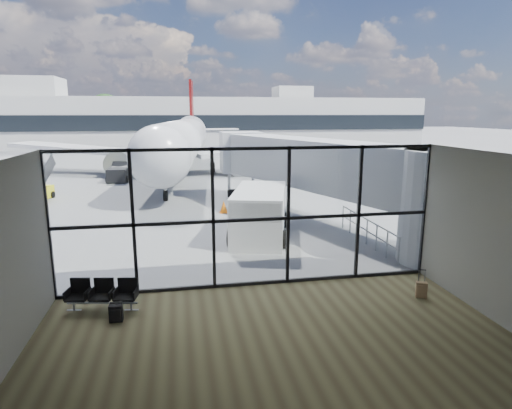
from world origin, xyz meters
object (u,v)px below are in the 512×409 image
object	(u,v)px
belt_loader	(119,173)
backpack	(116,313)
service_van	(260,213)
mobile_stairs	(33,192)
suitcase	(421,290)
seating_row	(103,293)
airliner	(182,140)

from	to	relation	value
belt_loader	backpack	bearing A→B (deg)	-81.85
service_van	belt_loader	bearing A→B (deg)	129.86
mobile_stairs	suitcase	bearing A→B (deg)	-37.81
backpack	suitcase	xyz separation A→B (m)	(8.91, -0.09, 0.01)
suitcase	belt_loader	xyz separation A→B (m)	(-11.93, 25.59, 0.39)
backpack	belt_loader	distance (m)	25.69
seating_row	mobile_stairs	distance (m)	18.41
airliner	mobile_stairs	distance (m)	16.16
seating_row	backpack	xyz separation A→B (m)	(0.45, -0.87, -0.24)
suitcase	service_van	size ratio (longest dim) A/B	0.16
backpack	service_van	xyz separation A→B (m)	(5.30, 7.17, 0.86)
airliner	belt_loader	bearing A→B (deg)	-130.78
belt_loader	mobile_stairs	bearing A→B (deg)	-118.48
backpack	mobile_stairs	xyz separation A→B (m)	(-7.38, 17.93, 0.29)
suitcase	mobile_stairs	xyz separation A→B (m)	(-16.28, 18.02, 0.28)
airliner	suitcase	bearing A→B (deg)	-72.47
seating_row	mobile_stairs	xyz separation A→B (m)	(-6.92, 17.05, 0.06)
backpack	suitcase	size ratio (longest dim) A/B	0.60
suitcase	belt_loader	distance (m)	28.24
airliner	mobile_stairs	world-z (taller)	airliner
belt_loader	mobile_stairs	distance (m)	8.74
suitcase	belt_loader	world-z (taller)	belt_loader
backpack	seating_row	bearing A→B (deg)	119.41
service_van	mobile_stairs	world-z (taller)	mobile_stairs
backpack	service_van	world-z (taller)	service_van
seating_row	backpack	world-z (taller)	seating_row
airliner	belt_loader	xyz separation A→B (m)	(-5.35, -5.13, -2.30)
airliner	belt_loader	size ratio (longest dim) A/B	8.89
backpack	airliner	bearing A→B (deg)	87.63
backpack	suitcase	bearing A→B (deg)	1.39
suitcase	belt_loader	size ratio (longest dim) A/B	0.21
backpack	airliner	xyz separation A→B (m)	(2.32, 30.63, 2.70)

